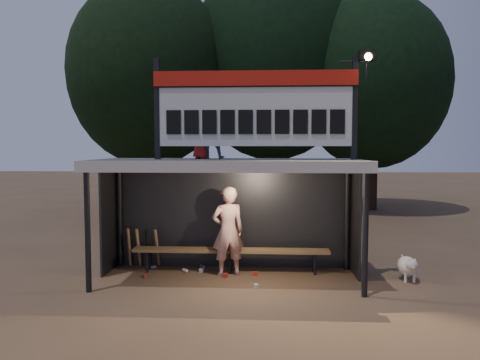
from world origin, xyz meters
The scene contains 13 objects.
ground centered at (0.00, 0.00, 0.00)m, with size 80.00×80.00×0.00m, color brown.
player centered at (-0.04, 0.33, 0.89)m, with size 0.65×0.43×1.78m, color white.
child_a centered at (-0.38, 0.32, 2.91)m, with size 0.58×0.45×1.19m, color slate.
child_b centered at (-0.55, 0.23, 2.74)m, with size 0.41×0.26×0.83m, color #AB1E1A.
dugout_shelter centered at (0.00, 0.24, 1.85)m, with size 5.10×2.08×2.32m.
scoreboard_assembly centered at (0.56, -0.01, 3.32)m, with size 4.10×0.27×1.99m.
bench centered at (0.00, 0.55, 0.43)m, with size 4.00×0.35×0.48m.
tree_left centered at (-4.00, 10.00, 5.51)m, with size 6.46×6.46×9.27m.
tree_mid centered at (1.00, 11.50, 6.17)m, with size 7.22×7.22×10.36m.
tree_right centered at (5.00, 10.50, 5.19)m, with size 6.08×6.08×8.72m.
dog centered at (3.43, 0.14, 0.28)m, with size 0.36×0.81×0.49m.
bats centered at (-1.88, 0.82, 0.43)m, with size 0.68×0.35×0.84m.
litter centered at (-0.54, 0.31, 0.04)m, with size 2.32×1.51×0.08m.
Camera 1 is at (0.72, -8.83, 2.55)m, focal length 35.00 mm.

